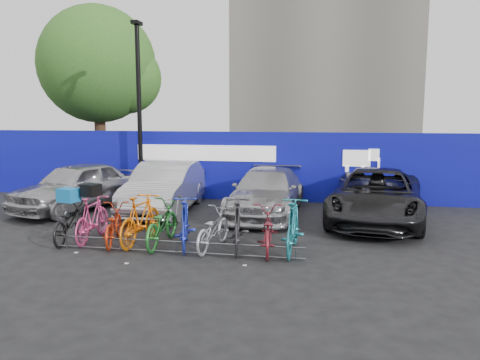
% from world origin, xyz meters
% --- Properties ---
extents(ground, '(100.00, 100.00, 0.00)m').
position_xyz_m(ground, '(0.00, 0.00, 0.00)').
color(ground, black).
rests_on(ground, ground).
extents(hoarding, '(22.00, 0.18, 2.40)m').
position_xyz_m(hoarding, '(0.01, 6.00, 1.20)').
color(hoarding, '#0B0C9C').
rests_on(hoarding, ground).
extents(tree, '(5.40, 5.20, 7.80)m').
position_xyz_m(tree, '(-6.77, 10.06, 5.07)').
color(tree, '#382314').
rests_on(tree, ground).
extents(lamppost, '(0.25, 0.50, 6.11)m').
position_xyz_m(lamppost, '(-3.20, 5.40, 3.27)').
color(lamppost, black).
rests_on(lamppost, ground).
extents(bike_rack, '(5.60, 0.03, 0.30)m').
position_xyz_m(bike_rack, '(-0.00, -0.60, 0.16)').
color(bike_rack, '#595B60').
rests_on(bike_rack, ground).
extents(car_0, '(3.03, 4.75, 1.51)m').
position_xyz_m(car_0, '(-4.58, 3.42, 0.75)').
color(car_0, '#A2A1A6').
rests_on(car_0, ground).
extents(car_1, '(1.90, 4.76, 1.54)m').
position_xyz_m(car_1, '(-1.69, 3.57, 0.77)').
color(car_1, '#A5A6A9').
rests_on(car_1, ground).
extents(car_2, '(2.16, 4.82, 1.37)m').
position_xyz_m(car_2, '(1.45, 3.76, 0.69)').
color(car_2, '#9E9EA3').
rests_on(car_2, ground).
extents(car_3, '(3.18, 5.60, 1.48)m').
position_xyz_m(car_3, '(4.60, 3.37, 0.74)').
color(car_3, black).
rests_on(car_3, ground).
extents(bike_0, '(0.85, 1.89, 0.96)m').
position_xyz_m(bike_0, '(-2.83, -0.03, 0.48)').
color(bike_0, black).
rests_on(bike_0, ground).
extents(bike_1, '(0.62, 1.85, 1.10)m').
position_xyz_m(bike_1, '(-2.30, 0.07, 0.55)').
color(bike_1, '#C93976').
rests_on(bike_1, ground).
extents(bike_2, '(1.03, 1.85, 0.92)m').
position_xyz_m(bike_2, '(-1.70, -0.07, 0.46)').
color(bike_2, '#B62E10').
rests_on(bike_2, ground).
extents(bike_3, '(0.74, 2.00, 1.17)m').
position_xyz_m(bike_3, '(-1.06, 0.04, 0.59)').
color(bike_3, orange).
rests_on(bike_3, ground).
extents(bike_4, '(0.69, 1.96, 1.03)m').
position_xyz_m(bike_4, '(-0.55, 0.02, 0.52)').
color(bike_4, '#237729').
rests_on(bike_4, ground).
extents(bike_5, '(0.99, 1.98, 1.15)m').
position_xyz_m(bike_5, '(0.05, -0.09, 0.57)').
color(bike_5, '#1C2AAD').
rests_on(bike_5, ground).
extents(bike_6, '(0.89, 1.83, 0.92)m').
position_xyz_m(bike_6, '(0.70, -0.08, 0.46)').
color(bike_6, '#A6A7AD').
rests_on(bike_6, ground).
extents(bike_7, '(0.84, 1.99, 1.16)m').
position_xyz_m(bike_7, '(1.26, -0.04, 0.58)').
color(bike_7, '#2A2A2D').
rests_on(bike_7, ground).
extents(bike_8, '(0.86, 1.94, 0.98)m').
position_xyz_m(bike_8, '(1.93, -0.08, 0.49)').
color(bike_8, maroon).
rests_on(bike_8, ground).
extents(bike_9, '(0.65, 2.00, 1.19)m').
position_xyz_m(bike_9, '(2.49, -0.05, 0.59)').
color(bike_9, '#1A707B').
rests_on(bike_9, ground).
extents(cargo_crate, '(0.52, 0.44, 0.32)m').
position_xyz_m(cargo_crate, '(-2.83, -0.03, 1.12)').
color(cargo_crate, '#116CB2').
rests_on(cargo_crate, bike_0).
extents(cargo_topcase, '(0.47, 0.44, 0.28)m').
position_xyz_m(cargo_topcase, '(-2.30, 0.07, 1.24)').
color(cargo_topcase, black).
rests_on(cargo_topcase, bike_1).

